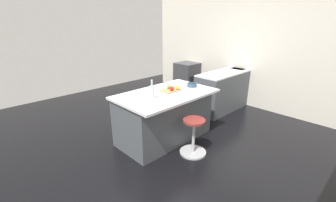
{
  "coord_description": "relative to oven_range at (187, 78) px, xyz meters",
  "views": [
    {
      "loc": [
        2.53,
        2.79,
        2.11
      ],
      "look_at": [
        -0.06,
        0.11,
        0.76
      ],
      "focal_mm": 24.32,
      "sensor_mm": 36.0,
      "label": 1
    }
  ],
  "objects": [
    {
      "name": "interior_partition_left",
      "position": [
        -0.35,
        1.59,
        0.92
      ],
      "size": [
        0.12,
        5.96,
        2.74
      ],
      "color": "silver",
      "rests_on": "ground_plane"
    },
    {
      "name": "stool_by_window",
      "position": [
        2.46,
        2.31,
        -0.16
      ],
      "size": [
        0.44,
        0.44,
        0.61
      ],
      "color": "#B7B7BC",
      "rests_on": "ground_plane"
    },
    {
      "name": "sink_cabinet",
      "position": [
        -0.0,
        1.53,
        0.02
      ],
      "size": [
        2.36,
        0.6,
        1.21
      ],
      "color": "#4C5156",
      "rests_on": "ground_plane"
    },
    {
      "name": "apple_red",
      "position": [
        2.32,
        1.67,
        0.51
      ],
      "size": [
        0.08,
        0.08,
        0.08
      ],
      "primitive_type": "sphere",
      "color": "red",
      "rests_on": "cutting_board"
    },
    {
      "name": "cutting_board",
      "position": [
        2.3,
        1.62,
        0.46
      ],
      "size": [
        0.36,
        0.24,
        0.02
      ],
      "primitive_type": "cube",
      "color": "tan",
      "rests_on": "kitchen_island"
    },
    {
      "name": "oven_range",
      "position": [
        0.0,
        0.0,
        0.0
      ],
      "size": [
        0.6,
        0.61,
        0.9
      ],
      "color": "#38383D",
      "rests_on": "ground_plane"
    },
    {
      "name": "water_bottle",
      "position": [
        2.82,
        1.71,
        0.57
      ],
      "size": [
        0.06,
        0.06,
        0.31
      ],
      "color": "silver",
      "rests_on": "kitchen_island"
    },
    {
      "name": "ground_plane",
      "position": [
        2.52,
        1.59,
        -0.45
      ],
      "size": [
        7.74,
        7.74,
        0.0
      ],
      "primitive_type": "plane",
      "color": "black"
    },
    {
      "name": "kitchen_island",
      "position": [
        2.45,
        1.61,
        0.01
      ],
      "size": [
        1.74,
        1.06,
        0.9
      ],
      "color": "#4C5156",
      "rests_on": "ground_plane"
    },
    {
      "name": "apple_green",
      "position": [
        2.28,
        1.55,
        0.5
      ],
      "size": [
        0.07,
        0.07,
        0.07
      ],
      "primitive_type": "sphere",
      "color": "#609E2D",
      "rests_on": "cutting_board"
    },
    {
      "name": "fruit_bowl",
      "position": [
        1.82,
        1.71,
        0.49
      ],
      "size": [
        0.18,
        0.18,
        0.07
      ],
      "color": "#334C6B",
      "rests_on": "kitchen_island"
    },
    {
      "name": "apple_yellow",
      "position": [
        2.2,
        1.69,
        0.51
      ],
      "size": [
        0.08,
        0.08,
        0.08
      ],
      "primitive_type": "sphere",
      "color": "gold",
      "rests_on": "cutting_board"
    }
  ]
}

